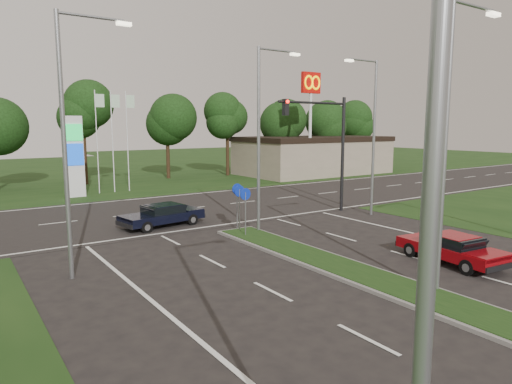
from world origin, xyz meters
TOP-DOWN VIEW (x-y plane):
  - verge_far at (0.00, 55.00)m, footprint 160.00×50.00m
  - cross_road at (0.00, 24.00)m, footprint 160.00×12.00m
  - median_kerb at (0.00, 4.00)m, footprint 2.00×26.00m
  - commercial_building at (22.00, 36.00)m, footprint 16.00×9.00m
  - streetlight_median_near at (1.00, 6.00)m, footprint 2.53×0.22m
  - streetlight_median_far at (1.00, 16.00)m, footprint 2.53×0.22m
  - streetlight_left_near at (-8.30, 0.00)m, footprint 2.53×0.22m
  - streetlight_left_far at (-8.30, 14.00)m, footprint 2.53×0.22m
  - streetlight_right_far at (8.80, 16.00)m, footprint 2.53×0.22m
  - traffic_signal at (7.19, 18.00)m, footprint 5.10×0.42m
  - median_signs at (0.00, 16.40)m, footprint 1.16×1.76m
  - gas_pylon at (-3.79, 33.05)m, footprint 5.80×1.26m
  - mcdonalds_sign at (18.00, 31.97)m, footprint 2.20×0.47m
  - treeline_far at (0.10, 39.93)m, footprint 6.00×6.00m
  - red_sedan at (4.10, 7.61)m, footprint 2.11×4.26m
  - navy_sedan at (-2.61, 20.00)m, footprint 4.50×2.38m

SIDE VIEW (x-z plane):
  - verge_far at x=0.00m, z-range -0.01..0.01m
  - cross_road at x=0.00m, z-range -0.01..0.01m
  - median_kerb at x=0.00m, z-range 0.00..0.12m
  - red_sedan at x=4.10m, z-range 0.04..1.17m
  - navy_sedan at x=-2.61m, z-range 0.04..1.22m
  - median_signs at x=0.00m, z-range 0.52..2.90m
  - commercial_building at x=22.00m, z-range 0.00..4.00m
  - gas_pylon at x=-3.79m, z-range -0.80..7.20m
  - traffic_signal at x=7.19m, z-range 1.15..8.15m
  - streetlight_median_near at x=1.00m, z-range 0.58..9.58m
  - streetlight_median_far at x=1.00m, z-range 0.58..9.58m
  - streetlight_left_near at x=-8.30m, z-range 0.58..9.58m
  - streetlight_left_far at x=-8.30m, z-range 0.58..9.58m
  - streetlight_right_far at x=8.80m, z-range 0.58..9.58m
  - treeline_far at x=0.10m, z-range 1.88..11.78m
  - mcdonalds_sign at x=18.00m, z-range 2.79..13.19m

